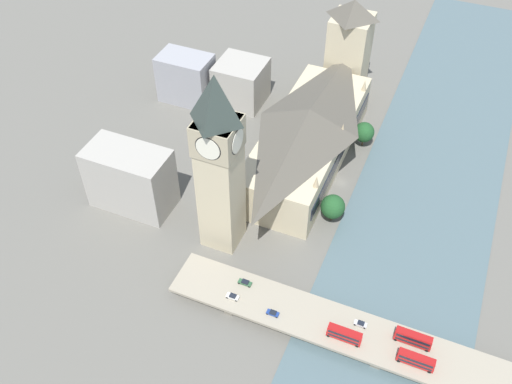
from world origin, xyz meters
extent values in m
plane|color=#605E56|center=(0.00, 0.00, 0.00)|extent=(600.00, 600.00, 0.00)
cube|color=#4C6066|center=(-33.32, 0.00, 0.15)|extent=(54.64, 360.00, 0.30)
cube|color=#C1B28E|center=(18.00, -8.00, 9.19)|extent=(30.00, 85.46, 18.37)
cube|color=black|center=(2.85, -8.00, 10.11)|extent=(0.40, 78.62, 5.51)
pyramid|color=#514C42|center=(18.00, -8.00, 22.34)|extent=(29.40, 83.75, 7.94)
cone|color=tan|center=(4.00, -40.47, 20.87)|extent=(2.20, 2.20, 5.00)
cone|color=tan|center=(4.00, -8.00, 20.87)|extent=(2.20, 2.20, 5.00)
cone|color=tan|center=(4.00, 24.47, 20.87)|extent=(2.20, 2.20, 5.00)
cube|color=#C1B28E|center=(31.71, 45.14, 27.22)|extent=(12.82, 12.82, 54.43)
cube|color=tan|center=(31.71, 45.14, 48.66)|extent=(13.59, 13.59, 11.54)
cylinder|color=black|center=(25.13, 45.14, 48.66)|extent=(0.50, 8.78, 8.78)
cylinder|color=silver|center=(24.99, 45.14, 48.66)|extent=(0.62, 8.13, 8.13)
cylinder|color=black|center=(38.30, 45.14, 48.66)|extent=(0.50, 8.78, 8.78)
cylinder|color=silver|center=(38.43, 45.14, 48.66)|extent=(0.62, 8.13, 8.13)
cylinder|color=black|center=(31.71, 38.55, 48.66)|extent=(8.78, 0.50, 8.78)
cylinder|color=silver|center=(31.71, 38.42, 48.66)|extent=(8.13, 0.62, 8.13)
cylinder|color=black|center=(31.71, 51.73, 48.66)|extent=(8.78, 0.50, 8.78)
cylinder|color=silver|center=(31.71, 51.86, 48.66)|extent=(8.13, 0.62, 8.13)
pyramid|color=#2D3833|center=(31.71, 45.14, 62.72)|extent=(13.08, 13.08, 16.57)
cube|color=#C1B28E|center=(18.00, -63.62, 19.32)|extent=(17.79, 17.79, 38.63)
pyramid|color=#514C42|center=(18.00, -63.62, 42.63)|extent=(17.79, 17.79, 8.00)
cube|color=gray|center=(-33.32, 67.95, 1.69)|extent=(3.00, 14.27, 3.38)
cube|color=gray|center=(16.13, 67.95, 1.69)|extent=(3.00, 14.27, 3.38)
cube|color=gray|center=(-33.32, 67.95, 3.98)|extent=(141.29, 16.79, 1.20)
cube|color=red|center=(-21.97, 71.58, 5.91)|extent=(10.89, 2.57, 1.87)
cube|color=black|center=(-21.97, 71.58, 6.29)|extent=(9.80, 2.63, 0.82)
cube|color=red|center=(-21.97, 71.58, 7.94)|extent=(10.68, 2.57, 2.19)
cube|color=black|center=(-21.97, 71.58, 8.05)|extent=(9.80, 2.63, 1.05)
cube|color=#A01515|center=(-21.97, 71.58, 9.12)|extent=(10.57, 2.44, 0.16)
cylinder|color=black|center=(-17.33, 70.40, 5.08)|extent=(1.01, 0.28, 1.01)
cylinder|color=black|center=(-17.33, 72.76, 5.08)|extent=(1.01, 0.28, 1.01)
cylinder|color=black|center=(-26.51, 70.40, 5.08)|extent=(1.01, 0.28, 1.01)
cylinder|color=black|center=(-26.51, 72.76, 5.08)|extent=(1.01, 0.28, 1.01)
cube|color=red|center=(-41.71, 64.82, 5.98)|extent=(11.38, 2.57, 1.99)
cube|color=black|center=(-41.71, 64.82, 6.37)|extent=(10.24, 2.63, 0.88)
cube|color=red|center=(-41.71, 64.82, 8.14)|extent=(11.15, 2.57, 2.34)
cube|color=black|center=(-41.71, 64.82, 8.26)|extent=(10.24, 2.63, 1.12)
cube|color=#A01515|center=(-41.71, 64.82, 9.39)|extent=(11.04, 2.44, 0.16)
cylinder|color=black|center=(-36.82, 63.64, 5.08)|extent=(1.01, 0.28, 1.01)
cylinder|color=black|center=(-36.82, 65.99, 5.08)|extent=(1.01, 0.28, 1.01)
cylinder|color=black|center=(-46.50, 63.64, 5.08)|extent=(1.01, 0.28, 1.01)
cylinder|color=black|center=(-46.50, 65.99, 5.08)|extent=(1.01, 0.28, 1.01)
cube|color=red|center=(-44.01, 71.61, 5.98)|extent=(11.14, 2.45, 1.88)
cube|color=black|center=(-44.01, 71.61, 6.36)|extent=(10.03, 2.51, 0.83)
cube|color=red|center=(-44.01, 71.61, 8.02)|extent=(10.92, 2.45, 2.21)
cube|color=black|center=(-44.01, 71.61, 8.13)|extent=(10.03, 2.51, 1.06)
cube|color=#A01515|center=(-44.01, 71.61, 9.21)|extent=(10.81, 2.33, 0.16)
cylinder|color=black|center=(-39.36, 70.50, 5.15)|extent=(1.16, 0.28, 1.16)
cylinder|color=black|center=(-39.36, 72.73, 5.15)|extent=(1.16, 0.28, 1.16)
cylinder|color=black|center=(-48.54, 70.50, 5.15)|extent=(1.16, 0.28, 1.16)
cylinder|color=black|center=(-48.54, 72.73, 5.15)|extent=(1.16, 0.28, 1.16)
cube|color=silver|center=(16.07, 71.15, 5.19)|extent=(4.22, 1.88, 0.72)
cube|color=black|center=(15.94, 71.15, 5.78)|extent=(2.20, 1.69, 0.46)
cylinder|color=black|center=(17.68, 70.30, 4.93)|extent=(0.71, 0.22, 0.71)
cylinder|color=black|center=(17.68, 72.01, 4.93)|extent=(0.71, 0.22, 0.71)
cylinder|color=black|center=(14.45, 70.30, 4.93)|extent=(0.71, 0.22, 0.71)
cylinder|color=black|center=(14.45, 72.01, 4.93)|extent=(0.71, 0.22, 0.71)
cube|color=navy|center=(1.59, 71.84, 5.10)|extent=(4.07, 1.83, 0.61)
cube|color=black|center=(1.47, 71.84, 5.63)|extent=(2.11, 1.65, 0.46)
cylinder|color=black|center=(3.21, 71.02, 4.88)|extent=(0.60, 0.22, 0.60)
cylinder|color=black|center=(3.21, 72.67, 4.88)|extent=(0.60, 0.22, 0.60)
cylinder|color=black|center=(-0.02, 71.02, 4.88)|extent=(0.60, 0.22, 0.60)
cylinder|color=black|center=(-0.02, 72.67, 4.88)|extent=(0.60, 0.22, 0.60)
cube|color=#2D5638|center=(14.58, 64.44, 5.17)|extent=(4.63, 1.82, 0.71)
cube|color=black|center=(14.45, 64.44, 5.80)|extent=(2.41, 1.63, 0.55)
cylinder|color=black|center=(16.43, 63.62, 4.91)|extent=(0.68, 0.22, 0.68)
cylinder|color=black|center=(16.43, 65.26, 4.91)|extent=(0.68, 0.22, 0.68)
cylinder|color=black|center=(12.74, 63.62, 4.91)|extent=(0.68, 0.22, 0.68)
cylinder|color=black|center=(12.74, 65.26, 4.91)|extent=(0.68, 0.22, 0.68)
cube|color=silver|center=(-25.41, 64.81, 5.16)|extent=(4.10, 1.77, 0.67)
cube|color=black|center=(-25.53, 64.81, 5.74)|extent=(2.13, 1.59, 0.49)
cylinder|color=black|center=(-23.85, 64.02, 4.93)|extent=(0.70, 0.22, 0.70)
cylinder|color=black|center=(-23.85, 65.60, 4.93)|extent=(0.70, 0.22, 0.70)
cylinder|color=black|center=(-26.97, 64.02, 4.93)|extent=(0.70, 0.22, 0.70)
cylinder|color=black|center=(-26.97, 65.60, 4.93)|extent=(0.70, 0.22, 0.70)
cube|color=#A39E93|center=(71.63, 42.17, 12.83)|extent=(31.46, 16.99, 25.66)
cube|color=#939399|center=(85.03, -27.91, 11.36)|extent=(24.16, 15.68, 22.72)
cube|color=#A39E93|center=(60.47, -35.98, 10.19)|extent=(21.72, 20.82, 20.39)
cylinder|color=brown|center=(-1.53, -26.50, 1.73)|extent=(0.70, 0.70, 3.47)
sphere|color=#1E4C23|center=(-1.53, -26.50, 7.17)|extent=(8.71, 8.71, 8.71)
cylinder|color=brown|center=(-2.40, 21.13, 1.63)|extent=(0.70, 0.70, 3.26)
sphere|color=#1E4C23|center=(-2.40, 21.13, 7.21)|extent=(9.29, 9.29, 9.29)
cylinder|color=brown|center=(-1.84, 20.40, 1.63)|extent=(0.70, 0.70, 3.26)
sphere|color=#1E4C23|center=(-1.84, 20.40, 5.91)|extent=(6.21, 6.21, 6.21)
camera|label=1|loc=(-33.04, 167.75, 161.58)|focal=40.00mm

